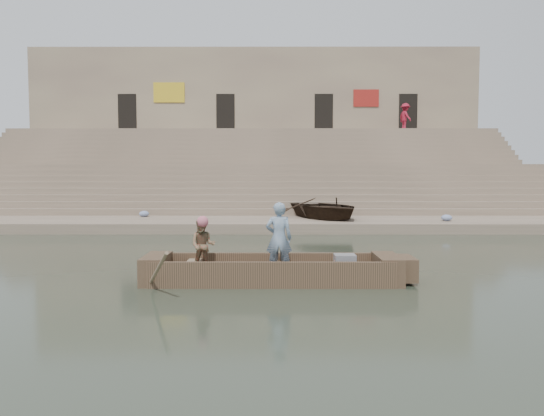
{
  "coord_description": "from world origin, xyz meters",
  "views": [
    {
      "loc": [
        1.41,
        -14.48,
        2.46
      ],
      "look_at": [
        1.37,
        0.68,
        1.4
      ],
      "focal_mm": 35.39,
      "sensor_mm": 36.0,
      "label": 1
    }
  ],
  "objects_px": {
    "television": "(344,263)",
    "beached_rowboat": "(325,208)",
    "pedestrian": "(405,117)",
    "rowing_man": "(203,245)",
    "standing_man": "(279,238)",
    "main_rowboat": "(272,277)"
  },
  "relations": [
    {
      "from": "standing_man",
      "to": "pedestrian",
      "type": "height_order",
      "value": "pedestrian"
    },
    {
      "from": "standing_man",
      "to": "rowing_man",
      "type": "xyz_separation_m",
      "value": [
        -1.68,
        0.23,
        -0.19
      ]
    },
    {
      "from": "standing_man",
      "to": "television",
      "type": "height_order",
      "value": "standing_man"
    },
    {
      "from": "television",
      "to": "beached_rowboat",
      "type": "height_order",
      "value": "beached_rowboat"
    },
    {
      "from": "rowing_man",
      "to": "beached_rowboat",
      "type": "relative_size",
      "value": 0.27
    },
    {
      "from": "standing_man",
      "to": "television",
      "type": "bearing_deg",
      "value": -171.06
    },
    {
      "from": "television",
      "to": "beached_rowboat",
      "type": "bearing_deg",
      "value": 86.64
    },
    {
      "from": "television",
      "to": "pedestrian",
      "type": "bearing_deg",
      "value": 73.54
    },
    {
      "from": "rowing_man",
      "to": "beached_rowboat",
      "type": "bearing_deg",
      "value": 74.61
    },
    {
      "from": "pedestrian",
      "to": "rowing_man",
      "type": "bearing_deg",
      "value": 138.72
    },
    {
      "from": "standing_man",
      "to": "main_rowboat",
      "type": "bearing_deg",
      "value": -40.48
    },
    {
      "from": "main_rowboat",
      "to": "standing_man",
      "type": "height_order",
      "value": "standing_man"
    },
    {
      "from": "standing_man",
      "to": "television",
      "type": "xyz_separation_m",
      "value": [
        1.44,
        0.15,
        -0.58
      ]
    },
    {
      "from": "beached_rowboat",
      "to": "television",
      "type": "bearing_deg",
      "value": -117.7
    },
    {
      "from": "rowing_man",
      "to": "standing_man",
      "type": "bearing_deg",
      "value": -4.82
    },
    {
      "from": "television",
      "to": "beached_rowboat",
      "type": "distance_m",
      "value": 11.44
    },
    {
      "from": "rowing_man",
      "to": "pedestrian",
      "type": "relative_size",
      "value": 0.64
    },
    {
      "from": "main_rowboat",
      "to": "beached_rowboat",
      "type": "distance_m",
      "value": 11.65
    },
    {
      "from": "standing_man",
      "to": "beached_rowboat",
      "type": "height_order",
      "value": "standing_man"
    },
    {
      "from": "beached_rowboat",
      "to": "pedestrian",
      "type": "height_order",
      "value": "pedestrian"
    },
    {
      "from": "main_rowboat",
      "to": "television",
      "type": "height_order",
      "value": "television"
    },
    {
      "from": "beached_rowboat",
      "to": "pedestrian",
      "type": "bearing_deg",
      "value": 39.46
    }
  ]
}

